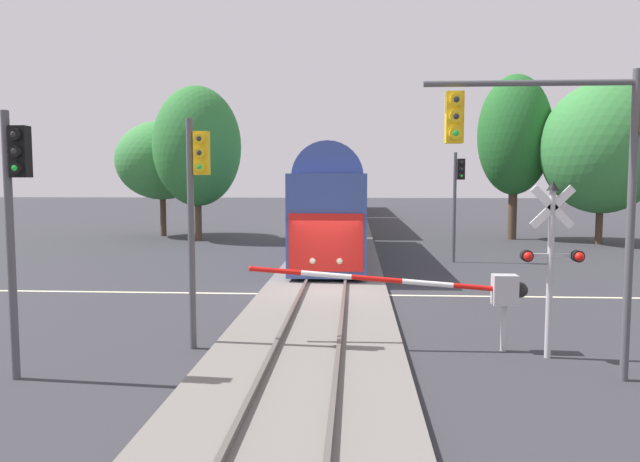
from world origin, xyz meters
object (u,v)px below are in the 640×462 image
Objects in this scene: crossing_gate_near at (469,289)px; traffic_signal_far_side at (458,189)px; maple_right_background at (602,148)px; traffic_signal_near_left at (15,201)px; oak_behind_train at (197,147)px; crossing_signal_mast at (551,251)px; commuter_train at (343,194)px; traffic_signal_median at (196,196)px; pine_left_background at (162,161)px; traffic_signal_near_right at (575,148)px; oak_far_right at (515,135)px.

traffic_signal_far_side is (2.24, 15.09, 2.10)m from crossing_gate_near.
maple_right_background is at bearing 62.52° from crossing_gate_near.
traffic_signal_near_left is 27.42m from oak_behind_train.
traffic_signal_near_left is 0.53× the size of oak_behind_train.
crossing_signal_mast is at bearing -113.78° from maple_right_background.
crossing_signal_mast is (5.41, -38.79, -0.30)m from commuter_train.
commuter_train is at bearing 82.21° from traffic_signal_near_left.
commuter_train is 12.23× the size of traffic_signal_far_side.
maple_right_background is at bearing 52.13° from traffic_signal_median.
crossing_gate_near is at bearing 2.29° from traffic_signal_median.
traffic_signal_near_right is at bearing -58.78° from pine_left_background.
oak_behind_train reaches higher than traffic_signal_near_right.
traffic_signal_near_right is 0.61× the size of oak_behind_train.
crossing_signal_mast is at bearing -59.67° from oak_behind_train.
commuter_train is 5.94× the size of oak_far_right.
crossing_gate_near is at bearing -117.48° from maple_right_background.
traffic_signal_near_left is at bearing -164.41° from crossing_gate_near.
traffic_signal_far_side is 0.49× the size of oak_far_right.
traffic_signal_median is 30.55m from oak_far_right.
traffic_signal_far_side is at bearing 87.84° from traffic_signal_near_right.
oak_far_right is at bearing 62.16° from traffic_signal_median.
traffic_signal_median reaches higher than traffic_signal_far_side.
crossing_gate_near is at bearing -98.43° from traffic_signal_far_side.
pine_left_background is at bearing 122.64° from crossing_signal_mast.
traffic_signal_near_left is at bearing -82.40° from oak_behind_train.
crossing_signal_mast is 0.36× the size of oak_far_right.
maple_right_background reaches higher than crossing_gate_near.
traffic_signal_median is 29.55m from pine_left_background.
crossing_gate_near is 6.72m from traffic_signal_median.
commuter_train is at bearing 97.54° from traffic_signal_near_right.
traffic_signal_median is 0.67× the size of pine_left_background.
traffic_signal_far_side reaches higher than crossing_signal_mast.
traffic_signal_median is 0.54× the size of oak_behind_train.
maple_right_background is at bearing 50.62° from traffic_signal_near_left.
crossing_gate_near is 0.60× the size of oak_far_right.
pine_left_background is (-12.55, -10.75, 2.60)m from commuter_train.
crossing_signal_mast is 8.12m from traffic_signal_median.
traffic_signal_near_left is (-5.59, -40.88, 0.85)m from commuter_train.
traffic_signal_far_side is at bearing 60.75° from traffic_signal_median.
traffic_signal_median is 17.59m from traffic_signal_far_side.
crossing_signal_mast is 0.49× the size of pine_left_background.
traffic_signal_median reaches higher than crossing_signal_mast.
traffic_signal_near_right reaches higher than traffic_signal_near_left.
commuter_train is 40.64m from traffic_signal_near_right.
commuter_train is 6.50× the size of maple_right_background.
pine_left_background is at bearing 109.67° from traffic_signal_median.
traffic_signal_median is at bearing -117.84° from oak_far_right.
commuter_train is 16.73m from pine_left_background.
traffic_signal_median is 1.02× the size of traffic_signal_far_side.
traffic_signal_near_left is at bearing -97.79° from commuter_train.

